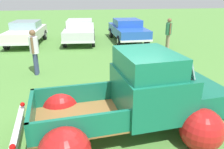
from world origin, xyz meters
name	(u,v)px	position (x,y,z in m)	size (l,w,h in m)	color
ground_plane	(122,133)	(0.00, 0.00, 0.00)	(80.00, 80.00, 0.00)	#548C3D
vintage_pickup_truck	(139,102)	(0.39, 0.04, 0.76)	(4.78, 3.13, 1.96)	black
show_car_0	(26,32)	(-4.03, 10.32, 0.78)	(2.08, 4.42, 1.43)	black
show_car_1	(80,30)	(-0.70, 10.53, 0.79)	(2.23, 4.79, 1.43)	black
show_car_2	(128,29)	(2.47, 10.31, 0.79)	(2.02, 4.59, 1.43)	black
spectator_1	(169,32)	(4.22, 7.60, 1.01)	(0.34, 0.53, 1.76)	gray
spectator_2	(34,49)	(-2.59, 4.46, 1.02)	(0.36, 0.54, 1.78)	navy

